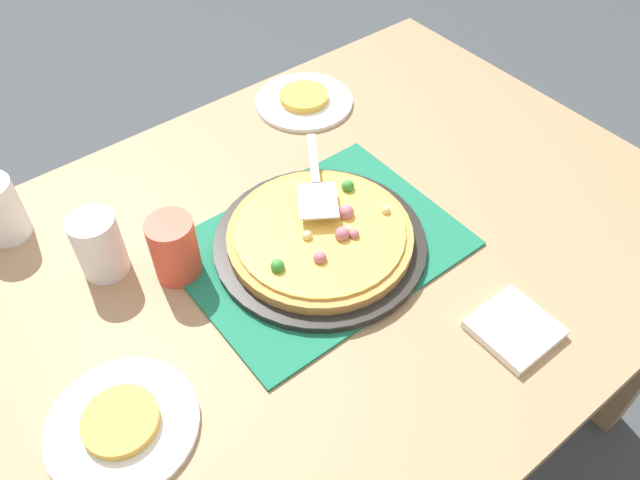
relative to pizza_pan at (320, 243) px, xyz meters
name	(u,v)px	position (x,y,z in m)	size (l,w,h in m)	color
ground_plane	(320,433)	(0.00, 0.00, -0.76)	(8.00, 8.00, 0.00)	#3D4247
dining_table	(320,285)	(0.00, 0.00, -0.12)	(1.40, 1.00, 0.75)	#9E7A56
placemat	(320,246)	(0.00, 0.00, -0.01)	(0.48, 0.36, 0.01)	#196B4C
pizza_pan	(320,243)	(0.00, 0.00, 0.00)	(0.38, 0.38, 0.01)	black
pizza	(321,235)	(0.00, 0.00, 0.02)	(0.33, 0.33, 0.05)	#B78442
plate_near_left	(304,102)	(0.24, 0.37, -0.01)	(0.22, 0.22, 0.01)	white
plate_far_right	(123,426)	(-0.44, -0.10, -0.01)	(0.22, 0.22, 0.01)	white
served_slice_left	(304,97)	(0.24, 0.37, 0.01)	(0.11, 0.11, 0.02)	gold
served_slice_right	(120,421)	(-0.44, -0.10, 0.01)	(0.11, 0.11, 0.02)	gold
cup_near	(174,248)	(-0.23, 0.11, 0.05)	(0.08, 0.08, 0.12)	#E04C38
cup_corner	(99,245)	(-0.32, 0.19, 0.05)	(0.08, 0.08, 0.12)	white
pizza_server	(316,182)	(0.05, 0.08, 0.06)	(0.16, 0.22, 0.01)	silver
napkin_stack	(514,329)	(0.13, -0.33, -0.01)	(0.12, 0.12, 0.02)	white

